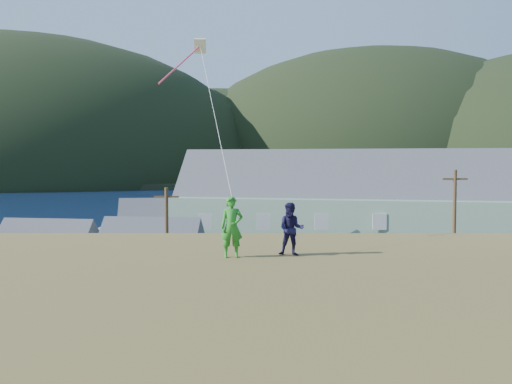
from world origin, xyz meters
TOP-DOWN VIEW (x-y plane):
  - ground at (0.00, 0.00)m, footprint 900.00×900.00m
  - grass_strip at (0.00, -2.00)m, footprint 110.00×8.00m
  - waterfront_lot at (0.00, 17.00)m, footprint 72.00×36.00m
  - wharf at (-6.00, 40.00)m, footprint 26.00×14.00m
  - far_shore at (0.00, 330.00)m, footprint 900.00×320.00m
  - far_hills at (35.59, 279.38)m, footprint 760.00×265.00m
  - lodge at (14.73, 19.12)m, footprint 40.29×18.55m
  - shed_palegreen_near at (-15.24, 13.68)m, footprint 9.16×6.49m
  - shed_white at (-5.60, 11.00)m, footprint 8.86×6.45m
  - shed_palegreen_far at (-7.03, 28.94)m, footprint 11.43×7.44m
  - utility_poles at (-1.82, 1.50)m, footprint 37.21×0.24m
  - parked_cars at (-8.18, 21.34)m, footprint 24.74×12.58m
  - kite_flyer_green at (2.48, -18.33)m, footprint 0.70×0.50m
  - kite_flyer_navy at (4.28, -17.93)m, footprint 0.85×0.69m
  - kite_rig at (0.93, -12.98)m, footprint 1.38×3.04m

SIDE VIEW (x-z plane):
  - ground at x=0.00m, z-range 0.00..0.00m
  - grass_strip at x=0.00m, z-range 0.00..0.10m
  - waterfront_lot at x=0.00m, z-range 0.00..0.12m
  - wharf at x=-6.00m, z-range 0.00..0.90m
  - parked_cars at x=-8.18m, z-range 0.06..1.63m
  - far_shore at x=0.00m, z-range 0.00..2.00m
  - far_hills at x=35.59m, z-range -69.50..73.50m
  - shed_palegreen_near at x=-15.24m, z-range -0.74..5.38m
  - shed_white at x=-5.60m, z-range -0.76..5.83m
  - shed_palegreen_far at x=-7.03m, z-range -0.85..6.37m
  - utility_poles at x=-1.82m, z-range -0.23..9.21m
  - lodge at x=14.73m, z-range -1.59..12.09m
  - kite_flyer_navy at x=4.28m, z-range 7.20..8.81m
  - kite_flyer_green at x=2.48m, z-range 7.20..9.03m
  - kite_rig at x=0.93m, z-range 10.35..18.38m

